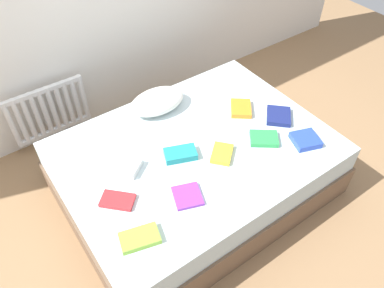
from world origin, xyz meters
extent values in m
plane|color=#93704C|center=(0.00, 0.00, 0.00)|extent=(8.00, 8.00, 0.00)
cube|color=brown|center=(0.00, 0.00, 0.14)|extent=(2.00, 1.50, 0.28)
cube|color=silver|center=(0.00, 0.00, 0.39)|extent=(1.96, 1.46, 0.22)
cylinder|color=white|center=(-1.04, 1.20, 0.36)|extent=(0.04, 0.04, 0.48)
cylinder|color=white|center=(-0.97, 1.20, 0.36)|extent=(0.04, 0.04, 0.48)
cylinder|color=white|center=(-0.90, 1.20, 0.36)|extent=(0.04, 0.04, 0.48)
cylinder|color=white|center=(-0.82, 1.20, 0.36)|extent=(0.04, 0.04, 0.48)
cylinder|color=white|center=(-0.75, 1.20, 0.36)|extent=(0.04, 0.04, 0.48)
cylinder|color=white|center=(-0.68, 1.20, 0.36)|extent=(0.04, 0.04, 0.48)
cylinder|color=white|center=(-0.61, 1.20, 0.36)|extent=(0.04, 0.04, 0.48)
cylinder|color=white|center=(-0.54, 1.20, 0.36)|extent=(0.04, 0.04, 0.48)
cylinder|color=white|center=(-0.46, 1.20, 0.36)|extent=(0.04, 0.04, 0.48)
cylinder|color=white|center=(-0.39, 1.20, 0.36)|extent=(0.04, 0.04, 0.48)
cube|color=white|center=(-0.72, 1.20, 0.58)|extent=(0.69, 0.04, 0.04)
cube|color=white|center=(-0.72, 1.20, 0.14)|extent=(0.69, 0.04, 0.04)
ellipsoid|color=white|center=(0.00, 0.54, 0.57)|extent=(0.47, 0.30, 0.15)
cube|color=white|center=(-0.55, 0.12, 0.53)|extent=(0.28, 0.29, 0.05)
cube|color=red|center=(-0.71, -0.12, 0.51)|extent=(0.24, 0.24, 0.03)
cube|color=green|center=(0.45, -0.25, 0.52)|extent=(0.26, 0.25, 0.04)
cube|color=purple|center=(-0.32, -0.35, 0.51)|extent=(0.23, 0.24, 0.02)
cube|color=orange|center=(0.54, 0.12, 0.52)|extent=(0.26, 0.27, 0.04)
cube|color=#8CC638|center=(-0.73, -0.44, 0.52)|extent=(0.26, 0.20, 0.04)
cube|color=teal|center=(-0.15, -0.02, 0.53)|extent=(0.26, 0.21, 0.05)
cube|color=yellow|center=(0.10, -0.19, 0.52)|extent=(0.24, 0.24, 0.03)
cube|color=navy|center=(0.73, -0.12, 0.52)|extent=(0.28, 0.28, 0.04)
cube|color=#2847B7|center=(0.69, -0.44, 0.52)|extent=(0.24, 0.24, 0.05)
camera|label=1|loc=(-1.16, -1.58, 2.49)|focal=35.22mm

